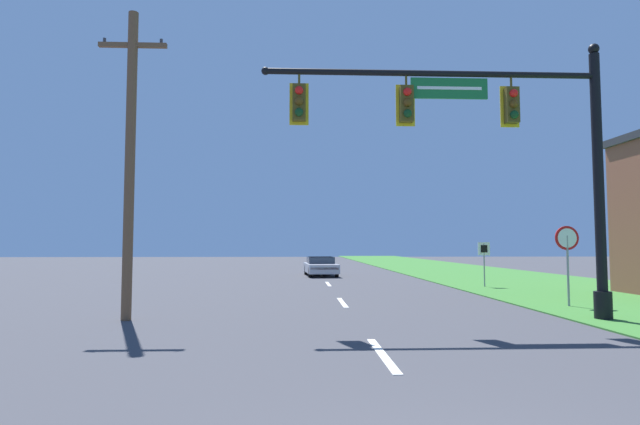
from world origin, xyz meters
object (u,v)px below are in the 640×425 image
at_px(car_ahead, 321,266).
at_px(route_sign_post, 484,254).
at_px(signal_mast, 505,146).
at_px(utility_pole_near, 130,158).
at_px(stop_sign, 567,247).

bearing_deg(car_ahead, route_sign_post, -51.73).
relative_size(signal_mast, utility_pole_near, 1.11).
distance_m(car_ahead, route_sign_post, 11.54).
xyz_separation_m(stop_sign, utility_pole_near, (-12.92, -2.13, 2.38)).
distance_m(signal_mast, route_sign_post, 10.86).
distance_m(car_ahead, utility_pole_near, 19.69).
bearing_deg(route_sign_post, stop_sign, -90.61).
relative_size(route_sign_post, utility_pole_near, 0.25).
xyz_separation_m(signal_mast, route_sign_post, (3.14, 9.96, -3.00)).
xyz_separation_m(car_ahead, stop_sign, (7.05, -16.30, 1.26)).
bearing_deg(utility_pole_near, signal_mast, -3.20).
xyz_separation_m(route_sign_post, utility_pole_near, (-12.99, -9.40, 2.72)).
height_order(stop_sign, utility_pole_near, utility_pole_near).
relative_size(stop_sign, utility_pole_near, 0.31).
height_order(signal_mast, car_ahead, signal_mast).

